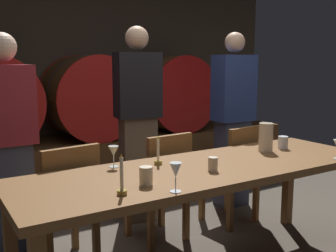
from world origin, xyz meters
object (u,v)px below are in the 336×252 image
object	(u,v)px
guest_right	(233,119)
cup_center_left	(213,164)
chair_left	(66,201)
cup_center_right	(283,143)
pitcher	(266,137)
wine_barrel_center	(88,97)
candle_left	(122,183)
chair_center	(162,182)
guest_center	(138,124)
chair_right	(236,170)
candle_right	(158,157)
dining_table	(205,177)
guest_left	(8,147)
wine_barrel_right	(171,93)
wine_glass_left	(113,152)
wine_glass_center	(176,171)
cup_far_left	(146,176)

from	to	relation	value
guest_right	cup_center_left	world-z (taller)	guest_right
chair_left	cup_center_right	size ratio (longest dim) A/B	9.02
chair_left	pitcher	world-z (taller)	pitcher
wine_barrel_center	candle_left	size ratio (longest dim) A/B	4.58
chair_center	guest_center	distance (m)	0.64
wine_barrel_center	chair_center	xyz separation A→B (m)	(-0.14, -1.94, -0.51)
chair_right	candle_right	world-z (taller)	candle_right
wine_barrel_center	chair_right	bearing A→B (deg)	-73.01
wine_barrel_center	candle_right	bearing A→B (deg)	-99.89
cup_center_right	candle_left	bearing A→B (deg)	-167.51
dining_table	cup_center_right	size ratio (longest dim) A/B	25.33
guest_center	guest_left	bearing A→B (deg)	17.24
wine_barrel_right	candle_left	bearing A→B (deg)	-126.10
dining_table	wine_glass_left	world-z (taller)	wine_glass_left
dining_table	candle_left	distance (m)	0.75
cup_center_left	wine_barrel_right	bearing A→B (deg)	63.01
chair_center	wine_glass_center	world-z (taller)	wine_glass_center
chair_left	cup_far_left	distance (m)	0.83
candle_right	wine_glass_left	xyz separation A→B (m)	(-0.27, 0.09, 0.05)
wine_barrel_center	chair_center	size ratio (longest dim) A/B	1.13
wine_glass_center	cup_far_left	world-z (taller)	wine_glass_center
dining_table	chair_right	size ratio (longest dim) A/B	2.81
chair_left	guest_left	distance (m)	0.57
chair_right	wine_glass_left	xyz separation A→B (m)	(-1.28, -0.29, 0.37)
guest_right	candle_left	size ratio (longest dim) A/B	7.83
guest_right	candle_left	distance (m)	2.12
wine_barrel_center	wine_barrel_right	distance (m)	1.15
wine_barrel_right	cup_far_left	world-z (taller)	wine_barrel_right
wine_glass_left	cup_center_right	distance (m)	1.35
guest_center	pitcher	bearing A→B (deg)	128.65
chair_right	cup_center_left	distance (m)	1.11
wine_barrel_right	cup_center_left	size ratio (longest dim) A/B	11.41
dining_table	chair_right	xyz separation A→B (m)	(0.77, 0.58, -0.20)
chair_right	candle_right	distance (m)	1.12
wine_glass_center	guest_left	bearing A→B (deg)	114.67
chair_center	pitcher	bearing A→B (deg)	136.27
candle_left	cup_center_left	bearing A→B (deg)	9.65
guest_left	cup_far_left	distance (m)	1.21
guest_center	pitcher	distance (m)	1.14
wine_barrel_center	guest_left	xyz separation A→B (m)	(-1.20, -1.60, -0.18)
cup_far_left	cup_center_right	world-z (taller)	cup_far_left
chair_left	cup_center_right	bearing A→B (deg)	156.19
chair_center	cup_center_right	bearing A→B (deg)	142.96
wine_barrel_right	guest_left	distance (m)	2.85
dining_table	chair_right	world-z (taller)	chair_right
chair_center	cup_center_left	distance (m)	0.79
wine_glass_left	candle_left	bearing A→B (deg)	-109.82
candle_left	wine_glass_left	size ratio (longest dim) A/B	1.58
candle_left	chair_left	bearing A→B (deg)	93.11
guest_left	pitcher	bearing A→B (deg)	152.72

